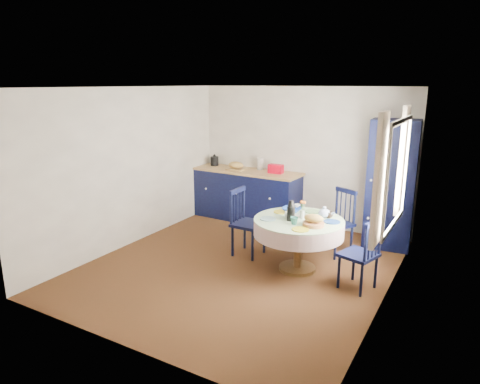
% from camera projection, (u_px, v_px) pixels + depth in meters
% --- Properties ---
extents(floor, '(4.50, 4.50, 0.00)m').
position_uv_depth(floor, '(240.00, 266.00, 6.15)').
color(floor, black).
rests_on(floor, ground).
extents(ceiling, '(4.50, 4.50, 0.00)m').
position_uv_depth(ceiling, '(240.00, 87.00, 5.53)').
color(ceiling, white).
rests_on(ceiling, wall_back).
extents(wall_back, '(4.00, 0.02, 2.50)m').
position_uv_depth(wall_back, '(301.00, 157.00, 7.73)').
color(wall_back, white).
rests_on(wall_back, floor).
extents(wall_left, '(0.02, 4.50, 2.50)m').
position_uv_depth(wall_left, '(131.00, 167.00, 6.80)').
color(wall_left, white).
rests_on(wall_left, floor).
extents(wall_right, '(0.02, 4.50, 2.50)m').
position_uv_depth(wall_right, '(392.00, 201.00, 4.88)').
color(wall_right, white).
rests_on(wall_right, floor).
extents(window, '(0.10, 1.74, 1.45)m').
position_uv_depth(window, '(395.00, 172.00, 5.09)').
color(window, white).
rests_on(window, wall_right).
extents(kitchen_counter, '(2.18, 0.74, 1.20)m').
position_uv_depth(kitchen_counter, '(245.00, 194.00, 8.16)').
color(kitchen_counter, black).
rests_on(kitchen_counter, floor).
extents(pantry_cabinet, '(0.75, 0.57, 2.03)m').
position_uv_depth(pantry_cabinet, '(391.00, 185.00, 6.66)').
color(pantry_cabinet, black).
rests_on(pantry_cabinet, floor).
extents(dining_table, '(1.23, 1.23, 1.03)m').
position_uv_depth(dining_table, '(299.00, 228.00, 5.86)').
color(dining_table, '#543B18').
rests_on(dining_table, floor).
extents(chair_left, '(0.44, 0.46, 1.02)m').
position_uv_depth(chair_left, '(246.00, 222.00, 6.46)').
color(chair_left, black).
rests_on(chair_left, floor).
extents(chair_far, '(0.59, 0.58, 1.00)m').
position_uv_depth(chair_far, '(338.00, 222.00, 6.50)').
color(chair_far, black).
rests_on(chair_far, floor).
extents(chair_right, '(0.51, 0.52, 0.95)m').
position_uv_depth(chair_right, '(362.00, 254.00, 5.35)').
color(chair_right, black).
rests_on(chair_right, floor).
extents(mug_a, '(0.12, 0.12, 0.09)m').
position_uv_depth(mug_a, '(289.00, 215.00, 5.88)').
color(mug_a, silver).
rests_on(mug_a, dining_table).
extents(mug_b, '(0.11, 0.11, 0.10)m').
position_uv_depth(mug_b, '(294.00, 221.00, 5.62)').
color(mug_b, '#2C6F62').
rests_on(mug_b, dining_table).
extents(mug_c, '(0.11, 0.11, 0.09)m').
position_uv_depth(mug_c, '(329.00, 215.00, 5.89)').
color(mug_c, black).
rests_on(mug_c, dining_table).
extents(mug_d, '(0.09, 0.09, 0.08)m').
position_uv_depth(mug_d, '(297.00, 207.00, 6.27)').
color(mug_d, silver).
rests_on(mug_d, dining_table).
extents(cobalt_bowl, '(0.27, 0.27, 0.07)m').
position_uv_depth(cobalt_bowl, '(292.00, 210.00, 6.16)').
color(cobalt_bowl, navy).
rests_on(cobalt_bowl, dining_table).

